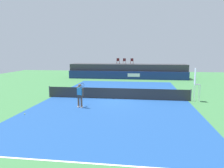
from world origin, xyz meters
TOP-DOWN VIEW (x-y plane):
  - ground_plane at (0.00, 3.00)m, footprint 48.00×48.00m
  - court_inner at (0.00, 0.00)m, footprint 12.00×22.00m
  - line_near_baseline at (0.00, -10.95)m, footprint 12.00×0.10m
  - sponsor_wall at (0.00, 13.50)m, footprint 18.00×0.22m
  - spectator_platform at (0.00, 15.30)m, footprint 18.00×2.80m
  - spectator_chair_far_left at (-1.57, 15.51)m, footprint 0.45×0.45m
  - spectator_chair_left at (-0.53, 15.02)m, footprint 0.47×0.47m
  - spectator_chair_center at (0.64, 15.15)m, footprint 0.48×0.48m
  - umpire_chair at (6.55, 0.00)m, footprint 0.44×0.44m
  - tennis_net at (0.00, 0.00)m, footprint 12.40×0.02m
  - net_post_near at (-6.20, 0.00)m, footprint 0.10×0.10m
  - net_post_far at (6.20, 0.00)m, footprint 0.10×0.10m
  - tennis_player at (-2.38, -3.26)m, footprint 0.57×1.20m
  - tennis_ball at (-5.49, -5.48)m, footprint 0.07×0.07m

SIDE VIEW (x-z plane):
  - ground_plane at x=0.00m, z-range 0.00..0.00m
  - court_inner at x=0.00m, z-range 0.00..0.00m
  - line_near_baseline at x=0.00m, z-range 0.00..0.01m
  - tennis_ball at x=-5.49m, z-range 0.00..0.07m
  - tennis_net at x=0.00m, z-range 0.00..0.95m
  - net_post_near at x=-6.20m, z-range 0.00..1.00m
  - net_post_far at x=6.20m, z-range 0.00..1.00m
  - sponsor_wall at x=0.00m, z-range 0.00..1.20m
  - tennis_player at x=-2.38m, z-range 0.07..1.84m
  - spectator_platform at x=0.00m, z-range 0.00..2.20m
  - umpire_chair at x=6.55m, z-range 0.21..2.97m
  - spectator_chair_far_left at x=-1.57m, z-range 2.25..3.14m
  - spectator_chair_left at x=-0.53m, z-range 2.25..3.14m
  - spectator_chair_center at x=0.64m, z-range 2.25..3.14m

